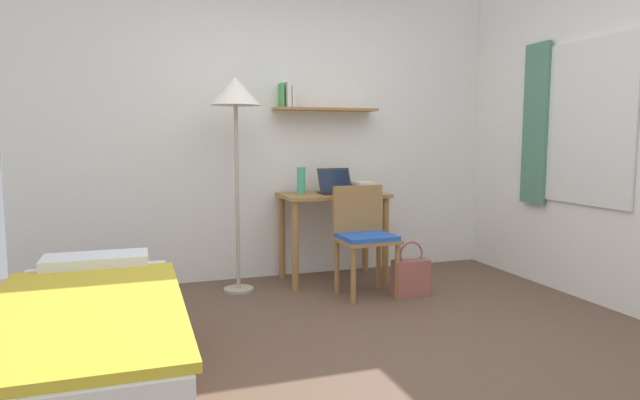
% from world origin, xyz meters
% --- Properties ---
extents(ground_plane, '(5.28, 5.28, 0.00)m').
position_xyz_m(ground_plane, '(0.00, 0.00, 0.00)').
color(ground_plane, brown).
extents(wall_back, '(4.40, 0.27, 2.60)m').
position_xyz_m(wall_back, '(0.00, 2.02, 1.30)').
color(wall_back, white).
rests_on(wall_back, ground_plane).
extents(bed, '(0.87, 1.94, 0.54)m').
position_xyz_m(bed, '(-1.48, 0.02, 0.24)').
color(bed, '#9E703D').
rests_on(bed, ground_plane).
extents(desk, '(0.90, 0.52, 0.76)m').
position_xyz_m(desk, '(0.37, 1.70, 0.60)').
color(desk, '#9E703D').
rests_on(desk, ground_plane).
extents(desk_chair, '(0.46, 0.40, 0.86)m').
position_xyz_m(desk_chair, '(0.46, 1.21, 0.49)').
color(desk_chair, '#9E703D').
rests_on(desk_chair, ground_plane).
extents(standing_lamp, '(0.40, 0.40, 1.71)m').
position_xyz_m(standing_lamp, '(-0.47, 1.61, 1.51)').
color(standing_lamp, '#B2A893').
rests_on(standing_lamp, ground_plane).
extents(laptop, '(0.30, 0.24, 0.21)m').
position_xyz_m(laptop, '(0.40, 1.70, 0.81)').
color(laptop, black).
rests_on(laptop, desk).
extents(water_bottle, '(0.07, 0.07, 0.23)m').
position_xyz_m(water_bottle, '(0.09, 1.72, 0.88)').
color(water_bottle, '#42A87F').
rests_on(water_bottle, desk).
extents(book_stack, '(0.17, 0.25, 0.10)m').
position_xyz_m(book_stack, '(0.65, 1.67, 0.81)').
color(book_stack, '#D13D38').
rests_on(book_stack, desk).
extents(handbag, '(0.29, 0.12, 0.44)m').
position_xyz_m(handbag, '(0.79, 1.04, 0.15)').
color(handbag, '#99564C').
rests_on(handbag, ground_plane).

